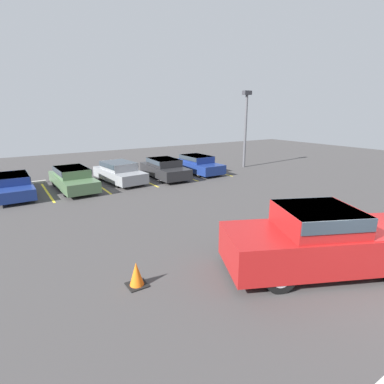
# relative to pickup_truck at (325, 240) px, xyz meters

# --- Properties ---
(ground_plane) EXTENTS (60.00, 60.00, 0.00)m
(ground_plane) POSITION_rel_pickup_truck_xyz_m (0.15, -0.43, -0.91)
(ground_plane) COLOR #423F3F
(stall_stripe_b) EXTENTS (0.12, 4.73, 0.01)m
(stall_stripe_b) POSITION_rel_pickup_truck_xyz_m (-5.32, 13.44, -0.91)
(stall_stripe_b) COLOR yellow
(stall_stripe_b) RESTS_ON ground_plane
(stall_stripe_c) EXTENTS (0.12, 4.73, 0.01)m
(stall_stripe_c) POSITION_rel_pickup_truck_xyz_m (-2.46, 13.44, -0.91)
(stall_stripe_c) COLOR yellow
(stall_stripe_c) RESTS_ON ground_plane
(stall_stripe_d) EXTENTS (0.12, 4.73, 0.01)m
(stall_stripe_d) POSITION_rel_pickup_truck_xyz_m (0.40, 13.44, -0.91)
(stall_stripe_d) COLOR yellow
(stall_stripe_d) RESTS_ON ground_plane
(stall_stripe_e) EXTENTS (0.12, 4.73, 0.01)m
(stall_stripe_e) POSITION_rel_pickup_truck_xyz_m (3.26, 13.44, -0.91)
(stall_stripe_e) COLOR yellow
(stall_stripe_e) RESTS_ON ground_plane
(stall_stripe_f) EXTENTS (0.12, 4.73, 0.01)m
(stall_stripe_f) POSITION_rel_pickup_truck_xyz_m (6.12, 13.44, -0.91)
(stall_stripe_f) COLOR yellow
(stall_stripe_f) RESTS_ON ground_plane
(pickup_truck) EXTENTS (5.91, 4.20, 1.86)m
(pickup_truck) POSITION_rel_pickup_truck_xyz_m (0.00, 0.00, 0.00)
(pickup_truck) COLOR #A51919
(pickup_truck) RESTS_ON ground_plane
(parked_sedan_a) EXTENTS (1.76, 4.60, 1.13)m
(parked_sedan_a) POSITION_rel_pickup_truck_xyz_m (-6.89, 13.70, -0.31)
(parked_sedan_a) COLOR navy
(parked_sedan_a) RESTS_ON ground_plane
(parked_sedan_b) EXTENTS (1.90, 4.84, 1.25)m
(parked_sedan_b) POSITION_rel_pickup_truck_xyz_m (-3.92, 13.42, -0.25)
(parked_sedan_b) COLOR #4C6B47
(parked_sedan_b) RESTS_ON ground_plane
(parked_sedan_c) EXTENTS (2.18, 4.49, 1.28)m
(parked_sedan_c) POSITION_rel_pickup_truck_xyz_m (-1.04, 13.70, -0.24)
(parked_sedan_c) COLOR gray
(parked_sedan_c) RESTS_ON ground_plane
(parked_sedan_d) EXTENTS (2.00, 4.47, 1.29)m
(parked_sedan_d) POSITION_rel_pickup_truck_xyz_m (1.95, 13.24, -0.23)
(parked_sedan_d) COLOR #232326
(parked_sedan_d) RESTS_ON ground_plane
(parked_sedan_e) EXTENTS (1.82, 4.49, 1.26)m
(parked_sedan_e) POSITION_rel_pickup_truck_xyz_m (4.77, 13.50, -0.25)
(parked_sedan_e) COLOR navy
(parked_sedan_e) RESTS_ON ground_plane
(light_post) EXTENTS (0.70, 0.36, 5.87)m
(light_post) POSITION_rel_pickup_truck_xyz_m (9.19, 13.32, 2.60)
(light_post) COLOR #515156
(light_post) RESTS_ON ground_plane
(traffic_cone) EXTENTS (0.50, 0.50, 0.66)m
(traffic_cone) POSITION_rel_pickup_truck_xyz_m (-4.76, 2.10, -0.61)
(traffic_cone) COLOR black
(traffic_cone) RESTS_ON ground_plane
(wheel_stop_curb) EXTENTS (1.82, 0.20, 0.14)m
(wheel_stop_curb) POSITION_rel_pickup_truck_xyz_m (-5.91, 16.15, -0.84)
(wheel_stop_curb) COLOR #B7B2A8
(wheel_stop_curb) RESTS_ON ground_plane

